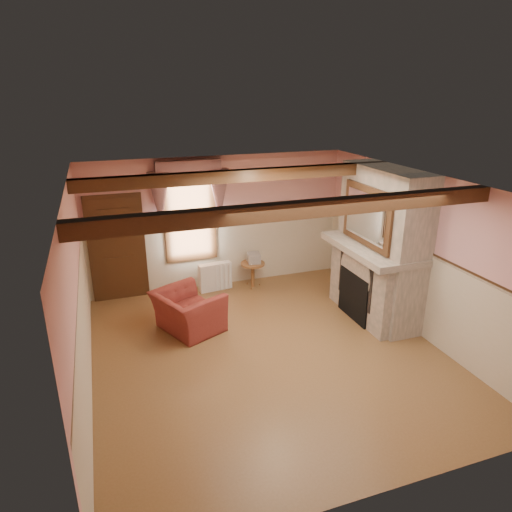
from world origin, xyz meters
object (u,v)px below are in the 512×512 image
object	(u,v)px
armchair	(188,311)
side_table	(253,275)
radiator	(215,277)
oil_lamp	(354,227)
bowl	(376,244)
mantel_clock	(357,231)

from	to	relation	value
armchair	side_table	distance (m)	2.22
radiator	oil_lamp	distance (m)	3.09
armchair	bowl	size ratio (longest dim) A/B	3.39
armchair	mantel_clock	bearing A→B (deg)	-114.34
side_table	oil_lamp	bearing A→B (deg)	-39.39
radiator	bowl	world-z (taller)	bowl
radiator	side_table	bearing A→B (deg)	-14.28
mantel_clock	oil_lamp	bearing A→B (deg)	90.00
side_table	mantel_clock	xyz separation A→B (m)	(1.61, -1.43, 1.25)
radiator	bowl	size ratio (longest dim) A/B	2.13
bowl	oil_lamp	bearing A→B (deg)	90.00
armchair	mantel_clock	xyz separation A→B (m)	(3.31, -0.00, 1.16)
armchair	radiator	world-z (taller)	armchair
radiator	mantel_clock	bearing A→B (deg)	-39.04
side_table	oil_lamp	distance (m)	2.45
bowl	armchair	bearing A→B (deg)	168.83
armchair	oil_lamp	bearing A→B (deg)	-112.57
bowl	radiator	bearing A→B (deg)	137.98
armchair	mantel_clock	distance (m)	3.51
side_table	oil_lamp	world-z (taller)	oil_lamp
oil_lamp	radiator	bearing A→B (deg)	149.40
armchair	side_table	bearing A→B (deg)	-74.26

